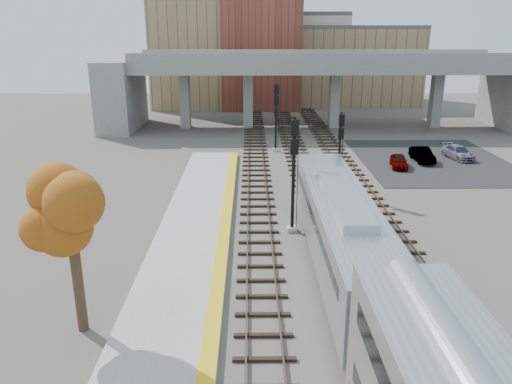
# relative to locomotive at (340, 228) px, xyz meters

# --- Properties ---
(ground) EXTENTS (160.00, 160.00, 0.00)m
(ground) POSITION_rel_locomotive_xyz_m (-1.00, -5.36, -2.28)
(ground) COLOR #47423D
(ground) RESTS_ON ground
(platform) EXTENTS (4.50, 60.00, 0.35)m
(platform) POSITION_rel_locomotive_xyz_m (-8.25, -5.36, -2.10)
(platform) COLOR #9E9E99
(platform) RESTS_ON ground
(yellow_strip) EXTENTS (0.70, 60.00, 0.01)m
(yellow_strip) POSITION_rel_locomotive_xyz_m (-6.35, -5.36, -1.92)
(yellow_strip) COLOR yellow
(yellow_strip) RESTS_ON platform
(tracks) EXTENTS (10.70, 95.00, 0.25)m
(tracks) POSITION_rel_locomotive_xyz_m (-0.07, 7.14, -2.20)
(tracks) COLOR black
(tracks) RESTS_ON ground
(overpass) EXTENTS (54.00, 12.00, 9.50)m
(overpass) POSITION_rel_locomotive_xyz_m (3.92, 39.64, 3.53)
(overpass) COLOR slate
(overpass) RESTS_ON ground
(buildings_far) EXTENTS (43.00, 21.00, 20.60)m
(buildings_far) POSITION_rel_locomotive_xyz_m (0.26, 61.21, 5.60)
(buildings_far) COLOR #927854
(buildings_far) RESTS_ON ground
(parking_lot) EXTENTS (14.00, 18.00, 0.04)m
(parking_lot) POSITION_rel_locomotive_xyz_m (13.00, 22.64, -2.26)
(parking_lot) COLOR black
(parking_lot) RESTS_ON ground
(locomotive) EXTENTS (3.02, 19.05, 4.10)m
(locomotive) POSITION_rel_locomotive_xyz_m (0.00, 0.00, 0.00)
(locomotive) COLOR #A8AAB2
(locomotive) RESTS_ON ground
(signal_mast_near) EXTENTS (0.60, 0.64, 7.31)m
(signal_mast_near) POSITION_rel_locomotive_xyz_m (-2.10, 4.95, 1.40)
(signal_mast_near) COLOR #9E9E99
(signal_mast_near) RESTS_ON ground
(signal_mast_mid) EXTENTS (0.60, 0.64, 6.37)m
(signal_mast_mid) POSITION_rel_locomotive_xyz_m (2.00, 12.29, 0.75)
(signal_mast_mid) COLOR #9E9E99
(signal_mast_mid) RESTS_ON ground
(signal_mast_far) EXTENTS (0.60, 0.64, 7.00)m
(signal_mast_far) POSITION_rel_locomotive_xyz_m (-2.10, 26.43, 1.19)
(signal_mast_far) COLOR #9E9E99
(signal_mast_far) RESTS_ON ground
(tree) EXTENTS (3.60, 3.60, 7.06)m
(tree) POSITION_rel_locomotive_xyz_m (-11.89, -5.68, 2.96)
(tree) COLOR #382619
(tree) RESTS_ON ground
(car_a) EXTENTS (1.93, 3.66, 1.19)m
(car_a) POSITION_rel_locomotive_xyz_m (8.93, 19.99, -1.64)
(car_a) COLOR #99999E
(car_a) RESTS_ON parking_lot
(car_b) EXTENTS (1.45, 4.04, 1.33)m
(car_b) POSITION_rel_locomotive_xyz_m (11.74, 22.03, -1.58)
(car_b) COLOR #99999E
(car_b) RESTS_ON parking_lot
(car_c) EXTENTS (2.45, 4.47, 1.23)m
(car_c) POSITION_rel_locomotive_xyz_m (15.66, 23.17, -1.62)
(car_c) COLOR #99999E
(car_c) RESTS_ON parking_lot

